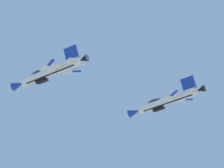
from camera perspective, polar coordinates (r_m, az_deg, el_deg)
fighter_jet_right_wing at (r=98.94m, az=-6.51°, el=1.20°), size 15.97×9.33×5.46m
fighter_jet_left_outer at (r=105.50m, az=5.69°, el=-1.79°), size 15.97×9.37×5.44m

